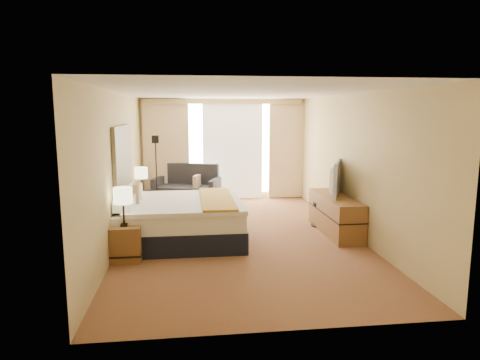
{
  "coord_description": "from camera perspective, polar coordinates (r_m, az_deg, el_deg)",
  "views": [
    {
      "loc": [
        -0.91,
        -7.58,
        2.27
      ],
      "look_at": [
        0.07,
        0.4,
        0.98
      ],
      "focal_mm": 32.0,
      "sensor_mm": 36.0,
      "label": 1
    }
  ],
  "objects": [
    {
      "name": "telephone",
      "position": [
        9.39,
        -11.99,
        -1.45
      ],
      "size": [
        0.19,
        0.17,
        0.06
      ],
      "primitive_type": "cube",
      "rotation": [
        0.0,
        0.0,
        0.35
      ],
      "color": "black",
      "rests_on": "nightstand_right"
    },
    {
      "name": "tissue_box",
      "position": [
        6.88,
        -14.23,
        -5.2
      ],
      "size": [
        0.13,
        0.13,
        0.1
      ],
      "primitive_type": "cube",
      "rotation": [
        0.0,
        0.0,
        0.17
      ],
      "color": "#85A7CE",
      "rests_on": "nightstand_left"
    },
    {
      "name": "ceiling",
      "position": [
        7.64,
        -0.15,
        11.59
      ],
      "size": [
        4.2,
        7.0,
        0.02
      ],
      "primitive_type": "cube",
      "color": "silver",
      "rests_on": "wall_back"
    },
    {
      "name": "nightstand_right",
      "position": [
        9.29,
        -12.78,
        -3.51
      ],
      "size": [
        0.45,
        0.52,
        0.55
      ],
      "primitive_type": "cube",
      "color": "brown",
      "rests_on": "floor"
    },
    {
      "name": "floor_lamp",
      "position": [
        10.38,
        -11.16,
        3.07
      ],
      "size": [
        0.22,
        0.22,
        1.71
      ],
      "color": "black",
      "rests_on": "floor"
    },
    {
      "name": "desk_chair",
      "position": [
        8.7,
        11.35,
        -3.34
      ],
      "size": [
        0.46,
        0.46,
        0.95
      ],
      "rotation": [
        0.0,
        0.0,
        -0.16
      ],
      "color": "black",
      "rests_on": "floor"
    },
    {
      "name": "floor",
      "position": [
        7.96,
        -0.14,
        -7.45
      ],
      "size": [
        4.2,
        7.0,
        0.02
      ],
      "primitive_type": "cube",
      "color": "#5C241A",
      "rests_on": "ground"
    },
    {
      "name": "window",
      "position": [
        11.15,
        -1.0,
        4.22
      ],
      "size": [
        2.3,
        0.02,
        2.3
      ],
      "primitive_type": "cube",
      "color": "white",
      "rests_on": "wall_back"
    },
    {
      "name": "lamp_right",
      "position": [
        9.15,
        -13.06,
        0.85
      ],
      "size": [
        0.27,
        0.27,
        0.57
      ],
      "color": "black",
      "rests_on": "nightstand_right"
    },
    {
      "name": "wall_back",
      "position": [
        11.16,
        -2.3,
        4.12
      ],
      "size": [
        4.2,
        0.02,
        2.6
      ],
      "primitive_type": "cube",
      "color": "tan",
      "rests_on": "ground"
    },
    {
      "name": "headboard",
      "position": [
        7.92,
        -15.29,
        1.61
      ],
      "size": [
        0.06,
        1.85,
        1.5
      ],
      "primitive_type": "cube",
      "color": "black",
      "rests_on": "wall_left"
    },
    {
      "name": "lamp_left",
      "position": [
        6.66,
        -15.35,
        -2.11
      ],
      "size": [
        0.28,
        0.28,
        0.6
      ],
      "color": "black",
      "rests_on": "nightstand_left"
    },
    {
      "name": "television",
      "position": [
        8.28,
        12.04,
        0.28
      ],
      "size": [
        0.6,
        1.1,
        0.65
      ],
      "primitive_type": "imported",
      "rotation": [
        0.0,
        0.0,
        1.15
      ],
      "color": "black",
      "rests_on": "media_dresser"
    },
    {
      "name": "curtains",
      "position": [
        11.03,
        -2.27,
        4.63
      ],
      "size": [
        4.12,
        0.19,
        2.56
      ],
      "color": "beige",
      "rests_on": "floor"
    },
    {
      "name": "bed",
      "position": [
        7.67,
        -7.94,
        -5.22
      ],
      "size": [
        2.14,
        1.96,
        1.04
      ],
      "color": "black",
      "rests_on": "floor"
    },
    {
      "name": "wall_right",
      "position": [
        8.21,
        14.57,
        2.04
      ],
      "size": [
        0.02,
        7.0,
        2.6
      ],
      "primitive_type": "cube",
      "color": "tan",
      "rests_on": "ground"
    },
    {
      "name": "loveseat",
      "position": [
        10.7,
        -7.0,
        -1.44
      ],
      "size": [
        1.75,
        1.29,
        0.98
      ],
      "rotation": [
        0.0,
        0.0,
        -0.32
      ],
      "color": "maroon",
      "rests_on": "floor"
    },
    {
      "name": "nightstand_left",
      "position": [
        6.89,
        -14.84,
        -8.03
      ],
      "size": [
        0.45,
        0.52,
        0.55
      ],
      "primitive_type": "cube",
      "color": "brown",
      "rests_on": "floor"
    },
    {
      "name": "wall_front",
      "position": [
        4.29,
        5.46,
        -4.0
      ],
      "size": [
        4.2,
        0.02,
        2.6
      ],
      "primitive_type": "cube",
      "color": "tan",
      "rests_on": "ground"
    },
    {
      "name": "wall_left",
      "position": [
        7.73,
        -15.8,
        1.56
      ],
      "size": [
        0.02,
        7.0,
        2.6
      ],
      "primitive_type": "cube",
      "color": "tan",
      "rests_on": "ground"
    },
    {
      "name": "media_dresser",
      "position": [
        8.28,
        12.57,
        -4.51
      ],
      "size": [
        0.5,
        1.8,
        0.7
      ],
      "primitive_type": "cube",
      "color": "brown",
      "rests_on": "floor"
    }
  ]
}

